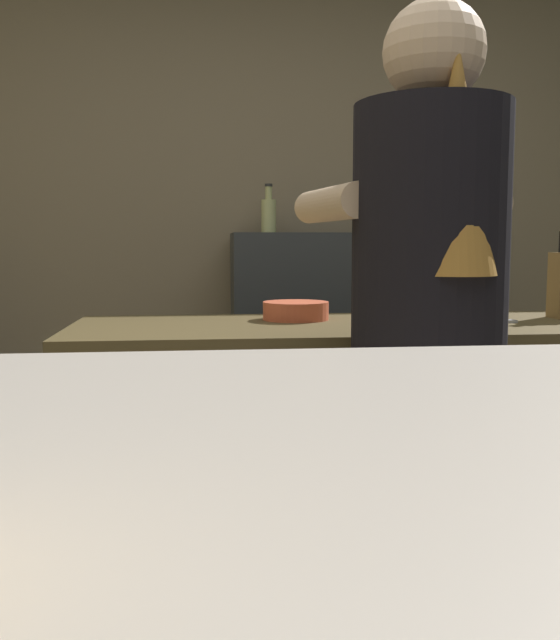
{
  "coord_description": "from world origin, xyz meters",
  "views": [
    {
      "loc": [
        -0.34,
        -1.33,
        1.14
      ],
      "look_at": [
        -0.27,
        -0.75,
        1.08
      ],
      "focal_mm": 39.18,
      "sensor_mm": 36.0,
      "label": 1
    }
  ],
  "objects": [
    {
      "name": "wall_back",
      "position": [
        0.0,
        2.2,
        1.35
      ],
      "size": [
        5.2,
        0.1,
        2.7
      ],
      "primitive_type": "cube",
      "color": "gray",
      "rests_on": "ground"
    },
    {
      "name": "prep_counter",
      "position": [
        0.35,
        0.62,
        0.46
      ],
      "size": [
        2.1,
        0.6,
        0.92
      ],
      "primitive_type": "cube",
      "color": "#4F4124",
      "rests_on": "ground"
    },
    {
      "name": "back_shelf",
      "position": [
        0.24,
        1.92,
        0.6
      ],
      "size": [
        0.86,
        0.36,
        1.2
      ],
      "primitive_type": "cube",
      "color": "#35393B",
      "rests_on": "ground"
    },
    {
      "name": "bartender",
      "position": [
        0.17,
        0.16,
        0.96
      ],
      "size": [
        0.47,
        0.54,
        1.66
      ],
      "rotation": [
        0.0,
        0.0,
        1.75
      ],
      "color": "#252536",
      "rests_on": "ground"
    },
    {
      "name": "mixing_bowl",
      "position": [
        -0.05,
        0.73,
        0.95
      ],
      "size": [
        0.2,
        0.2,
        0.05
      ],
      "primitive_type": "cylinder",
      "color": "#D45B3B",
      "rests_on": "prep_counter"
    },
    {
      "name": "chefs_knife",
      "position": [
        0.44,
        0.57,
        0.92
      ],
      "size": [
        0.24,
        0.07,
        0.01
      ],
      "primitive_type": "cube",
      "rotation": [
        0.0,
        0.0,
        0.15
      ],
      "color": "silver",
      "rests_on": "prep_counter"
    },
    {
      "name": "bottle_soy",
      "position": [
        0.5,
        1.82,
        1.28
      ],
      "size": [
        0.06,
        0.06,
        0.22
      ],
      "color": "#508934",
      "rests_on": "back_shelf"
    },
    {
      "name": "bottle_vinegar",
      "position": [
        -0.01,
        1.98,
        1.29
      ],
      "size": [
        0.07,
        0.07,
        0.23
      ],
      "color": "#CED287",
      "rests_on": "back_shelf"
    }
  ]
}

